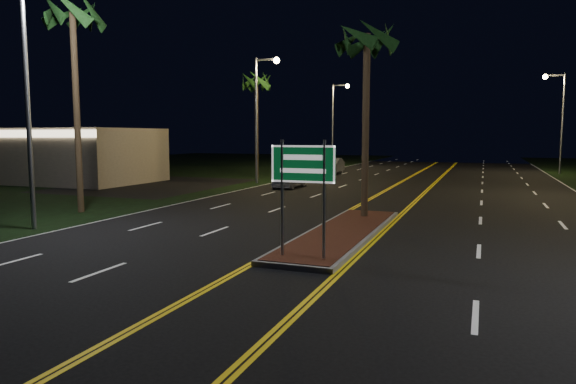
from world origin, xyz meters
The scene contains 14 objects.
ground centered at (0.00, 0.00, 0.00)m, with size 120.00×120.00×0.00m, color black.
grass_left centered at (-30.00, 25.00, 0.00)m, with size 40.00×110.00×0.01m, color black.
median_island centered at (0.00, 7.00, 0.08)m, with size 2.25×10.25×0.17m.
highway_sign centered at (0.00, 2.80, 2.40)m, with size 1.80×0.08×3.20m.
commercial_building centered at (-26.00, 19.99, 2.00)m, with size 15.00×8.12×4.00m.
streetlight_left_near centered at (-10.61, 4.00, 5.66)m, with size 1.91×0.44×9.00m.
streetlight_left_mid centered at (-10.61, 24.00, 5.66)m, with size 1.91×0.44×9.00m.
streetlight_left_far centered at (-10.61, 44.00, 5.66)m, with size 1.91×0.44×9.00m.
streetlight_right_far centered at (10.61, 42.00, 5.66)m, with size 1.91×0.44×9.00m.
palm_median centered at (0.00, 10.50, 7.28)m, with size 2.40×2.40×8.30m.
palm_left_near centered at (-12.50, 8.00, 8.68)m, with size 2.40×2.40×9.80m.
palm_left_far centered at (-12.80, 28.00, 7.75)m, with size 2.40×2.40×8.80m.
car_near centered at (-7.61, 21.87, 0.72)m, with size 1.85×4.32×1.44m, color silver.
car_far centered at (-8.55, 35.28, 0.83)m, with size 2.13×4.97×1.66m, color #AFB4BA.
Camera 1 is at (4.54, -10.19, 3.45)m, focal length 32.00 mm.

